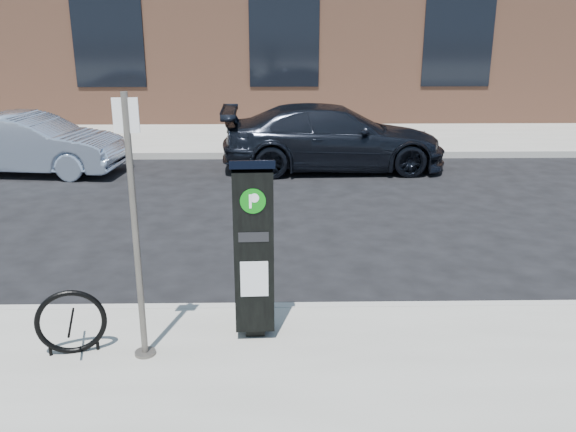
{
  "coord_description": "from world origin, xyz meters",
  "views": [
    {
      "loc": [
        -0.23,
        -6.09,
        3.16
      ],
      "look_at": [
        -0.1,
        0.5,
        1.01
      ],
      "focal_mm": 38.0,
      "sensor_mm": 36.0,
      "label": 1
    }
  ],
  "objects_px": {
    "parking_kiosk": "(254,246)",
    "car_dark": "(333,137)",
    "bike_rack": "(71,322)",
    "car_silver": "(30,144)",
    "sign_pole": "(135,233)"
  },
  "relations": [
    {
      "from": "parking_kiosk",
      "to": "car_dark",
      "type": "distance_m",
      "value": 7.74
    },
    {
      "from": "sign_pole",
      "to": "car_dark",
      "type": "height_order",
      "value": "sign_pole"
    },
    {
      "from": "car_silver",
      "to": "car_dark",
      "type": "height_order",
      "value": "car_dark"
    },
    {
      "from": "sign_pole",
      "to": "car_dark",
      "type": "distance_m",
      "value": 8.39
    },
    {
      "from": "parking_kiosk",
      "to": "sign_pole",
      "type": "bearing_deg",
      "value": -161.26
    },
    {
      "from": "bike_rack",
      "to": "car_silver",
      "type": "relative_size",
      "value": 0.17
    },
    {
      "from": "sign_pole",
      "to": "car_dark",
      "type": "xyz_separation_m",
      "value": [
        2.48,
        7.99,
        -0.67
      ]
    },
    {
      "from": "car_silver",
      "to": "car_dark",
      "type": "distance_m",
      "value": 6.44
    },
    {
      "from": "parking_kiosk",
      "to": "bike_rack",
      "type": "bearing_deg",
      "value": -170.83
    },
    {
      "from": "sign_pole",
      "to": "bike_rack",
      "type": "height_order",
      "value": "sign_pole"
    },
    {
      "from": "parking_kiosk",
      "to": "bike_rack",
      "type": "height_order",
      "value": "parking_kiosk"
    },
    {
      "from": "sign_pole",
      "to": "bike_rack",
      "type": "distance_m",
      "value": 1.12
    },
    {
      "from": "bike_rack",
      "to": "car_dark",
      "type": "distance_m",
      "value": 8.55
    },
    {
      "from": "car_silver",
      "to": "car_dark",
      "type": "relative_size",
      "value": 0.8
    },
    {
      "from": "parking_kiosk",
      "to": "car_dark",
      "type": "relative_size",
      "value": 0.38
    }
  ]
}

